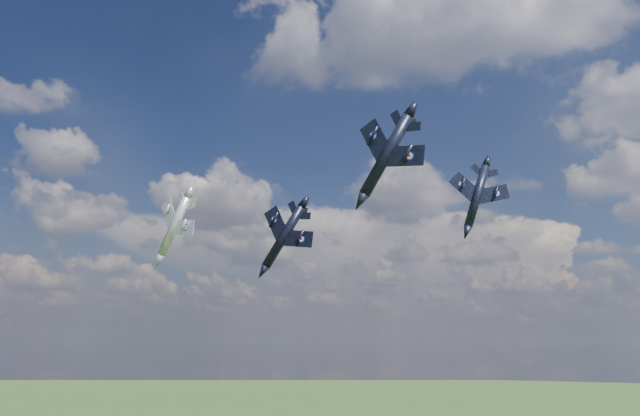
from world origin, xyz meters
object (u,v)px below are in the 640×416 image
at_px(jet_lead_navy, 284,236).
at_px(jet_high_navy, 477,196).
at_px(jet_left_silver, 174,226).
at_px(jet_right_navy, 386,155).

distance_m(jet_lead_navy, jet_high_navy, 29.80).
height_order(jet_high_navy, jet_left_silver, jet_high_navy).
distance_m(jet_lead_navy, jet_right_navy, 32.56).
distance_m(jet_right_navy, jet_high_navy, 33.00).
relative_size(jet_high_navy, jet_left_silver, 0.86).
bearing_deg(jet_high_navy, jet_lead_navy, -171.95).
relative_size(jet_right_navy, jet_high_navy, 0.97).
bearing_deg(jet_left_silver, jet_right_navy, -13.62).
relative_size(jet_lead_navy, jet_high_navy, 1.09).
height_order(jet_lead_navy, jet_high_navy, jet_high_navy).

